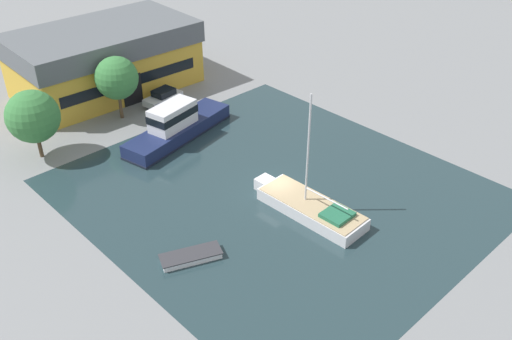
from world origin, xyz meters
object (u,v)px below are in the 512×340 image
(quay_tree_by_water, at_px, (33,117))
(motor_cruiser, at_px, (176,126))
(parked_car, at_px, (163,97))
(sailboat_moored, at_px, (310,207))
(small_dinghy, at_px, (191,256))
(warehouse_building, at_px, (105,59))
(quay_tree_near_building, at_px, (117,78))

(quay_tree_by_water, distance_m, motor_cruiser, 12.85)
(parked_car, relative_size, sailboat_moored, 0.44)
(motor_cruiser, height_order, small_dinghy, motor_cruiser)
(small_dinghy, bearing_deg, quay_tree_by_water, -154.14)
(warehouse_building, xyz_separation_m, quay_tree_by_water, (-12.43, -8.79, 0.52))
(warehouse_building, xyz_separation_m, small_dinghy, (-11.28, -29.42, -3.33))
(warehouse_building, height_order, quay_tree_by_water, warehouse_building)
(quay_tree_near_building, xyz_separation_m, small_dinghy, (-8.41, -22.18, -4.16))
(quay_tree_near_building, xyz_separation_m, parked_car, (5.04, -0.32, -3.59))
(quay_tree_by_water, xyz_separation_m, motor_cruiser, (11.12, -5.81, -2.80))
(warehouse_building, xyz_separation_m, sailboat_moored, (-1.10, -31.61, -2.98))
(quay_tree_near_building, relative_size, small_dinghy, 1.42)
(quay_tree_near_building, distance_m, parked_car, 6.20)
(quay_tree_near_building, bearing_deg, quay_tree_by_water, -170.77)
(quay_tree_near_building, relative_size, sailboat_moored, 0.64)
(quay_tree_near_building, xyz_separation_m, sailboat_moored, (1.77, -24.37, -3.81))
(warehouse_building, xyz_separation_m, quay_tree_near_building, (-2.87, -7.24, 0.83))
(small_dinghy, bearing_deg, parked_car, 171.06)
(sailboat_moored, bearing_deg, small_dinghy, 165.94)
(quay_tree_by_water, distance_m, parked_car, 15.02)
(sailboat_moored, bearing_deg, motor_cruiser, 88.80)
(parked_car, bearing_deg, warehouse_building, 7.67)
(parked_car, height_order, sailboat_moored, sailboat_moored)
(small_dinghy, bearing_deg, sailboat_moored, 100.51)
(warehouse_building, bearing_deg, quay_tree_near_building, -109.67)
(quay_tree_near_building, bearing_deg, parked_car, -3.64)
(quay_tree_by_water, bearing_deg, small_dinghy, -86.79)
(parked_car, distance_m, small_dinghy, 25.67)
(warehouse_building, xyz_separation_m, motor_cruiser, (-1.31, -14.60, -2.27))
(warehouse_building, bearing_deg, quay_tree_by_water, -142.78)
(quay_tree_near_building, height_order, parked_car, quay_tree_near_building)
(quay_tree_near_building, xyz_separation_m, motor_cruiser, (1.56, -7.37, -3.10))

